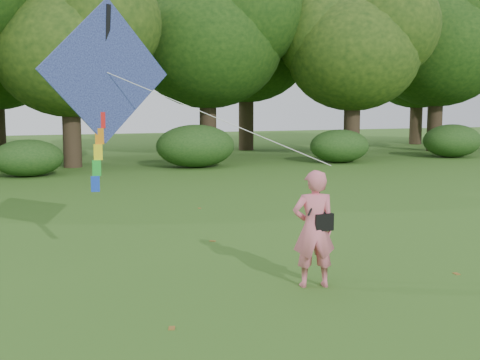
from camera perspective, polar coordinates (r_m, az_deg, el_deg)
name	(u,v)px	position (r m, az deg, el deg)	size (l,w,h in m)	color
ground	(376,292)	(9.24, 12.77, -10.32)	(100.00, 100.00, 0.00)	#265114
man_kite_flyer	(314,229)	(9.14, 7.01, -4.61)	(0.65, 0.43, 1.78)	#E46B80
crossbody_bag	(322,221)	(9.15, 7.75, -3.86)	(0.43, 0.20, 0.71)	black
flying_kite	(106,75)	(10.05, -12.57, 9.68)	(4.04, 2.53, 3.10)	#2567A4
tree_line	(138,47)	(30.97, -9.62, 12.37)	(54.70, 15.30, 9.48)	#3A2D1E
shrub_band	(111,151)	(25.26, -12.09, 2.72)	(39.15, 3.22, 1.88)	#264919
fallen_leaves	(357,251)	(11.59, 11.03, -6.66)	(9.26, 15.08, 0.01)	brown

